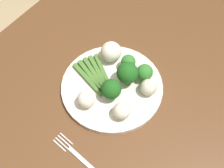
# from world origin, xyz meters

# --- Properties ---
(dining_table) EXTENTS (1.17, 0.89, 0.75)m
(dining_table) POSITION_xyz_m (0.00, 0.00, 0.64)
(dining_table) COLOR brown
(dining_table) RESTS_ON ground_plane
(plate) EXTENTS (0.29, 0.29, 0.01)m
(plate) POSITION_xyz_m (0.03, 0.02, 0.76)
(plate) COLOR silver
(plate) RESTS_ON dining_table
(asparagus_bundle) EXTENTS (0.11, 0.14, 0.01)m
(asparagus_bundle) POSITION_xyz_m (0.03, 0.08, 0.77)
(asparagus_bundle) COLOR #47752D
(asparagus_bundle) RESTS_ON plate
(broccoli_right) EXTENTS (0.06, 0.06, 0.07)m
(broccoli_right) POSITION_xyz_m (0.06, -0.01, 0.81)
(broccoli_right) COLOR #4C7F2B
(broccoli_right) RESTS_ON plate
(broccoli_back) EXTENTS (0.05, 0.05, 0.06)m
(broccoli_back) POSITION_xyz_m (0.10, -0.04, 0.80)
(broccoli_back) COLOR #609E3D
(broccoli_back) RESTS_ON plate
(broccoli_outer_edge) EXTENTS (0.04, 0.04, 0.05)m
(broccoli_outer_edge) POSITION_xyz_m (0.11, 0.01, 0.80)
(broccoli_outer_edge) COLOR #609E3D
(broccoli_outer_edge) RESTS_ON plate
(broccoli_back_right) EXTENTS (0.05, 0.05, 0.07)m
(broccoli_back_right) POSITION_xyz_m (-0.00, -0.00, 0.81)
(broccoli_back_right) COLOR #4C7F2B
(broccoli_back_right) RESTS_ON plate
(cauliflower_left) EXTENTS (0.05, 0.05, 0.05)m
(cauliflower_left) POSITION_xyz_m (-0.05, 0.04, 0.79)
(cauliflower_left) COLOR white
(cauliflower_left) RESTS_ON plate
(cauliflower_edge) EXTENTS (0.05, 0.05, 0.05)m
(cauliflower_edge) POSITION_xyz_m (0.07, -0.07, 0.79)
(cauliflower_edge) COLOR beige
(cauliflower_edge) RESTS_ON plate
(cauliflower_front_left) EXTENTS (0.06, 0.06, 0.06)m
(cauliflower_front_left) POSITION_xyz_m (0.11, 0.07, 0.80)
(cauliflower_front_left) COLOR white
(cauliflower_front_left) RESTS_ON plate
(cauliflower_near_center) EXTENTS (0.05, 0.05, 0.05)m
(cauliflower_near_center) POSITION_xyz_m (-0.03, -0.05, 0.79)
(cauliflower_near_center) COLOR silver
(cauliflower_near_center) RESTS_ON plate
(fork) EXTENTS (0.04, 0.17, 0.00)m
(fork) POSITION_xyz_m (-0.18, -0.03, 0.76)
(fork) COLOR silver
(fork) RESTS_ON dining_table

